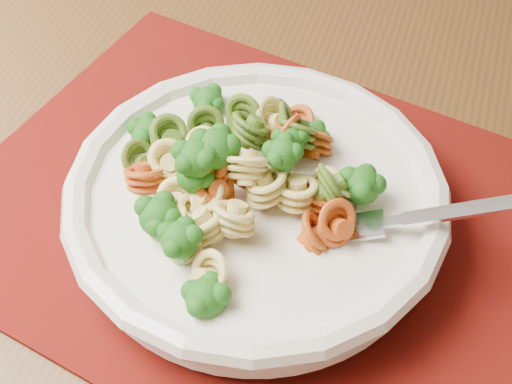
% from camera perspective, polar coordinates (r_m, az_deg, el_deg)
% --- Properties ---
extents(dining_table, '(1.54, 1.01, 0.76)m').
position_cam_1_polar(dining_table, '(0.66, -0.90, -1.57)').
color(dining_table, '#513216').
rests_on(dining_table, ground).
extents(placemat, '(0.49, 0.42, 0.00)m').
position_cam_1_polar(placemat, '(0.53, 0.25, -1.81)').
color(placemat, '#581203').
rests_on(placemat, dining_table).
extents(pasta_bowl, '(0.27, 0.27, 0.05)m').
position_cam_1_polar(pasta_bowl, '(0.50, 0.00, -0.71)').
color(pasta_bowl, white).
rests_on(pasta_bowl, placemat).
extents(pasta_broccoli_heap, '(0.23, 0.23, 0.06)m').
position_cam_1_polar(pasta_broccoli_heap, '(0.49, 0.00, 0.46)').
color(pasta_broccoli_heap, '#DAC76B').
rests_on(pasta_broccoli_heap, pasta_bowl).
extents(fork, '(0.18, 0.07, 0.08)m').
position_cam_1_polar(fork, '(0.47, 8.70, -2.69)').
color(fork, silver).
rests_on(fork, pasta_bowl).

